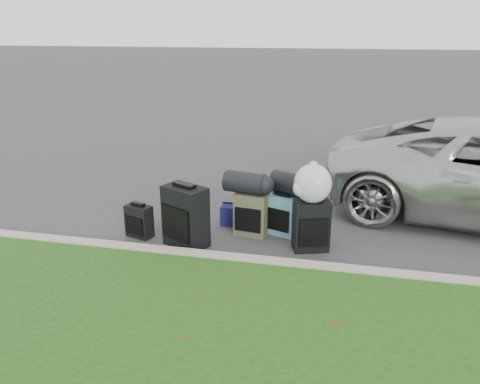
% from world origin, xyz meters
% --- Properties ---
extents(ground, '(120.00, 120.00, 0.00)m').
position_xyz_m(ground, '(0.00, 0.00, 0.00)').
color(ground, '#383535').
rests_on(ground, ground).
extents(curb, '(120.00, 0.18, 0.15)m').
position_xyz_m(curb, '(0.00, -1.00, 0.07)').
color(curb, '#9E937F').
rests_on(curb, ground).
extents(suitcase_small_black, '(0.41, 0.30, 0.46)m').
position_xyz_m(suitcase_small_black, '(-1.41, -0.41, 0.23)').
color(suitcase_small_black, black).
rests_on(suitcase_small_black, ground).
extents(suitcase_large_black_left, '(0.67, 0.56, 0.83)m').
position_xyz_m(suitcase_large_black_left, '(-0.68, -0.53, 0.41)').
color(suitcase_large_black_left, black).
rests_on(suitcase_large_black_left, ground).
extents(suitcase_olive, '(0.48, 0.34, 0.62)m').
position_xyz_m(suitcase_olive, '(0.11, -0.01, 0.31)').
color(suitcase_olive, '#3F3F2A').
rests_on(suitcase_olive, ground).
extents(suitcase_teal, '(0.46, 0.36, 0.58)m').
position_xyz_m(suitcase_teal, '(0.53, 0.10, 0.29)').
color(suitcase_teal, teal).
rests_on(suitcase_teal, ground).
extents(suitcase_large_black_right, '(0.52, 0.40, 0.68)m').
position_xyz_m(suitcase_large_black_right, '(0.96, -0.31, 0.34)').
color(suitcase_large_black_right, black).
rests_on(suitcase_large_black_right, ground).
extents(tote_green, '(0.29, 0.25, 0.29)m').
position_xyz_m(tote_green, '(-1.10, 0.17, 0.15)').
color(tote_green, '#1B7C21').
rests_on(tote_green, ground).
extents(tote_navy, '(0.28, 0.22, 0.30)m').
position_xyz_m(tote_navy, '(-0.26, 0.27, 0.15)').
color(tote_navy, '#16174D').
rests_on(tote_navy, ground).
extents(duffel_left, '(0.60, 0.39, 0.30)m').
position_xyz_m(duffel_left, '(0.01, -0.00, 0.77)').
color(duffel_left, black).
rests_on(duffel_left, suitcase_olive).
extents(duffel_right, '(0.65, 0.53, 0.32)m').
position_xyz_m(duffel_right, '(0.64, 0.16, 0.74)').
color(duffel_right, black).
rests_on(duffel_right, suitcase_teal).
extents(trash_bag, '(0.48, 0.48, 0.48)m').
position_xyz_m(trash_bag, '(0.95, -0.32, 0.92)').
color(trash_bag, silver).
rests_on(trash_bag, suitcase_large_black_right).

